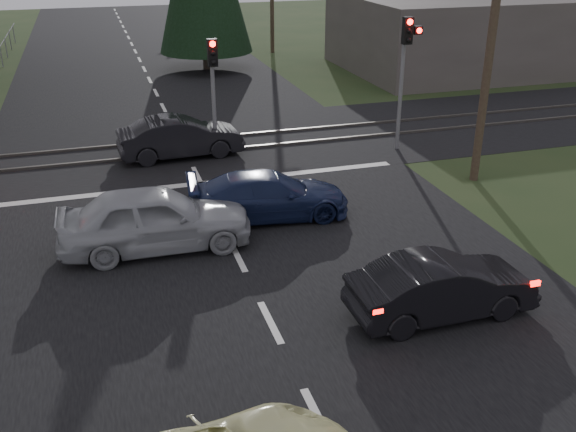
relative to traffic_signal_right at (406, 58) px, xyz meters
name	(u,v)px	position (x,y,z in m)	size (l,w,h in m)	color
ground	(270,322)	(-7.55, -9.47, -3.31)	(120.00, 120.00, 0.00)	#233618
road	(192,165)	(-7.55, 0.53, -3.31)	(14.00, 100.00, 0.01)	black
rail_corridor	(183,148)	(-7.55, 2.53, -3.31)	(120.00, 8.00, 0.01)	black
stop_line	(201,183)	(-7.55, -1.27, -3.30)	(13.00, 0.35, 0.00)	silver
rail_near	(187,153)	(-7.55, 1.73, -3.26)	(120.00, 0.12, 0.10)	#59544C
rail_far	(180,140)	(-7.55, 3.33, -3.26)	(120.00, 0.12, 0.10)	#59544C
traffic_signal_right	(406,58)	(0.00, 0.00, 0.00)	(0.68, 0.48, 4.70)	slate
traffic_signal_center	(213,78)	(-6.55, 1.20, -0.51)	(0.32, 0.48, 4.10)	slate
utility_pole_near	(493,29)	(0.95, -3.47, 1.41)	(1.80, 0.26, 9.00)	#4C3D2D
building_right	(471,32)	(10.45, 12.53, -1.31)	(14.00, 10.00, 4.00)	#59514C
dark_hatchback	(442,287)	(-4.06, -10.21, -2.66)	(1.38, 3.94, 1.30)	black
silver_car	(155,219)	(-9.38, -5.37, -2.50)	(1.92, 4.77, 1.62)	#9C9FA3
blue_sedan	(269,196)	(-6.17, -4.36, -2.67)	(1.82, 4.47, 1.30)	#172045
dark_car_far	(180,137)	(-7.75, 1.55, -2.60)	(1.50, 4.32, 1.42)	black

